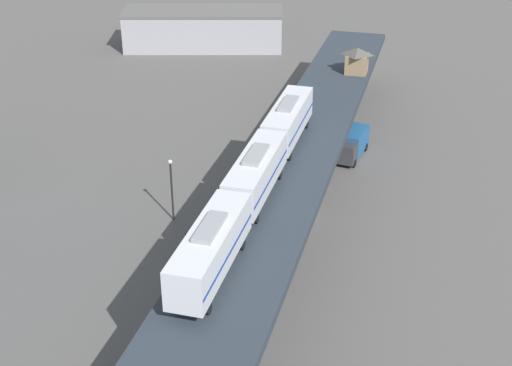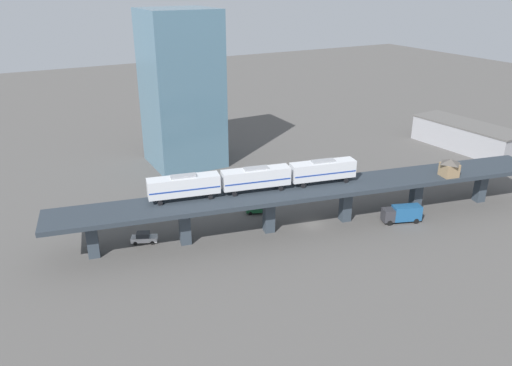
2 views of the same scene
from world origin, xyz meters
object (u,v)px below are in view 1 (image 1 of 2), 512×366
Objects in this scene: signal_hut at (357,60)px; street_car_green at (199,238)px; subway_train at (256,172)px; delivery_truck at (353,144)px; street_lamp at (172,185)px; warehouse_building at (203,28)px.

signal_hut is 37.01m from street_car_green.
subway_train is 28.45m from delivery_truck.
street_car_green is 6.88m from street_lamp.
delivery_truck is 0.26× the size of warehouse_building.
delivery_truck is 25.85m from street_lamp.
signal_hut is 12.65m from delivery_truck.
signal_hut reaches higher than warehouse_building.
signal_hut is 0.55× the size of street_lamp.
street_lamp is (-20.22, -26.83, -5.20)m from signal_hut.
signal_hut is at bearing -54.74° from warehouse_building.
subway_train is 5.33× the size of street_lamp.
delivery_truck is 1.09× the size of street_lamp.
warehouse_building is (-14.10, 70.78, -6.64)m from subway_train.
warehouse_building reaches higher than street_car_green.
street_car_green is at bearing -83.00° from warehouse_building.
street_lamp is 62.51m from warehouse_building.
signal_hut is 0.13× the size of warehouse_building.
signal_hut is 43.86m from warehouse_building.
street_lamp is 0.24× the size of warehouse_building.
delivery_truck reaches higher than street_car_green.
delivery_truck is at bearing -93.58° from signal_hut.
signal_hut is at bearing 52.99° from street_lamp.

